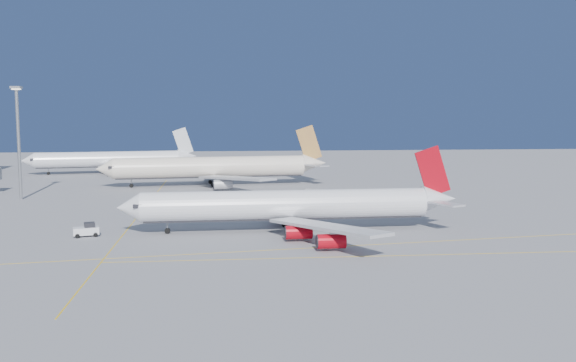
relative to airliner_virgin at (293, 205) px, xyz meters
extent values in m
plane|color=slate|center=(9.20, -8.40, -4.73)|extent=(500.00, 500.00, 0.00)
cube|color=#ECB60D|center=(14.20, -22.40, -4.72)|extent=(90.00, 0.18, 0.02)
cube|color=#ECB60D|center=(9.20, -14.40, -4.72)|extent=(118.86, 16.88, 0.02)
cube|color=#ECB60D|center=(-30.80, 21.60, -4.72)|extent=(0.18, 140.00, 0.02)
cylinder|color=white|center=(-1.38, -0.04, 0.16)|extent=(52.73, 6.97, 5.45)
cone|color=white|center=(-29.74, -0.86, 0.16)|extent=(4.38, 5.57, 5.45)
cone|color=white|center=(28.19, 0.82, 0.72)|extent=(6.72, 5.36, 5.18)
cube|color=black|center=(-27.96, -0.81, 0.72)|extent=(1.65, 5.22, 0.66)
cube|color=#B7B7BC|center=(3.82, -15.15, -1.34)|extent=(16.93, 26.37, 0.52)
cube|color=#B7B7BC|center=(2.94, 15.35, -1.34)|extent=(15.63, 26.81, 0.52)
cube|color=#A90714|center=(26.78, 0.77, 5.98)|extent=(7.23, 0.63, 9.94)
cylinder|color=gray|center=(-22.94, -0.66, -3.13)|extent=(0.23, 0.23, 2.16)
cylinder|color=black|center=(-22.94, -0.66, -4.21)|extent=(1.05, 0.69, 1.03)
cylinder|color=gray|center=(-0.33, -3.86, -3.13)|extent=(0.30, 0.30, 2.16)
cylinder|color=black|center=(-0.33, -3.86, -4.21)|extent=(1.06, 0.87, 1.03)
cylinder|color=gray|center=(-0.56, 3.84, -3.13)|extent=(0.30, 0.30, 2.16)
cylinder|color=black|center=(-0.56, 3.84, -4.21)|extent=(1.06, 0.87, 1.03)
cylinder|color=#A90714|center=(-0.12, -10.36, -3.10)|extent=(4.57, 2.48, 2.35)
cylinder|color=#A90714|center=(4.10, -18.41, -3.10)|extent=(4.57, 2.48, 2.35)
cylinder|color=#A90714|center=(-0.72, 10.33, -3.10)|extent=(4.57, 2.48, 2.35)
cylinder|color=#A90714|center=(3.03, 18.62, -3.10)|extent=(4.57, 2.48, 2.35)
cylinder|color=silver|center=(-16.46, 74.76, 0.84)|extent=(56.52, 12.47, 6.16)
cone|color=silver|center=(-46.73, 71.32, 0.84)|extent=(5.53, 6.67, 6.16)
cone|color=silver|center=(15.21, 78.36, 1.49)|extent=(8.18, 6.67, 5.85)
cube|color=black|center=(-44.69, 71.55, 1.49)|extent=(2.38, 6.01, 0.76)
cube|color=#B7B7BC|center=(-9.36, 58.49, -0.86)|extent=(20.94, 28.51, 0.59)
cube|color=#B7B7BC|center=(-13.19, 92.21, -0.86)|extent=(15.35, 30.37, 0.59)
cube|color=#A6723E|center=(13.60, 78.18, 7.51)|extent=(8.31, 1.42, 11.43)
cylinder|color=gray|center=(-39.34, 72.16, -2.89)|extent=(0.26, 0.26, 2.48)
cylinder|color=black|center=(-39.34, 72.16, -4.13)|extent=(1.27, 0.89, 1.19)
cylinder|color=gray|center=(-14.89, 70.53, -2.89)|extent=(0.35, 0.35, 2.48)
cylinder|color=black|center=(-14.89, 70.53, -4.13)|extent=(1.29, 1.10, 1.19)
cylinder|color=gray|center=(-15.88, 79.23, -2.89)|extent=(0.35, 0.35, 2.48)
cylinder|color=black|center=(-15.88, 79.23, -4.13)|extent=(1.29, 1.10, 1.19)
cylinder|color=#B7B7BC|center=(-12.77, 61.14, -2.88)|extent=(5.46, 3.27, 2.70)
cylinder|color=#B7B7BC|center=(-15.93, 88.86, -2.88)|extent=(5.46, 3.27, 2.70)
cylinder|color=white|center=(-53.50, 116.78, 0.31)|extent=(49.58, 13.84, 5.53)
cone|color=white|center=(-79.96, 112.21, 0.31)|extent=(5.32, 6.20, 5.53)
cone|color=white|center=(-25.78, 121.56, 0.90)|extent=(7.70, 6.35, 5.25)
cube|color=black|center=(-78.11, 112.53, 0.90)|extent=(2.45, 5.44, 0.69)
cube|color=#B7B7BC|center=(-46.50, 102.78, -1.21)|extent=(19.71, 24.60, 0.54)
cube|color=#B7B7BC|center=(-51.59, 132.31, -1.21)|extent=(12.32, 27.01, 0.54)
cube|color=silver|center=(-27.24, 121.31, 6.38)|extent=(7.56, 1.73, 10.44)
cylinder|color=gray|center=(-73.45, 113.34, -3.05)|extent=(0.24, 0.24, 2.27)
cylinder|color=black|center=(-73.45, 113.34, -4.18)|extent=(1.19, 0.87, 1.09)
cylinder|color=gray|center=(-51.86, 113.05, -3.05)|extent=(0.32, 0.32, 2.27)
cylinder|color=black|center=(-51.86, 113.05, -4.18)|extent=(1.22, 1.06, 1.09)
cylinder|color=gray|center=(-53.20, 120.84, -3.05)|extent=(0.32, 0.32, 2.27)
cylinder|color=black|center=(-53.20, 120.84, -4.18)|extent=(1.22, 1.06, 1.09)
cylinder|color=#B7B7BC|center=(-49.69, 104.93, -3.06)|extent=(5.09, 3.24, 2.47)
cylinder|color=#B7B7BC|center=(-53.88, 129.21, -3.06)|extent=(5.09, 3.24, 2.47)
cube|color=white|center=(-37.12, -1.85, -3.74)|extent=(4.82, 3.35, 1.31)
cube|color=black|center=(-36.49, -1.66, -2.76)|extent=(2.21, 2.28, 0.99)
cylinder|color=black|center=(-38.26, -3.39, -4.34)|extent=(0.84, 0.59, 0.77)
cylinder|color=black|center=(-38.91, -1.19, -4.34)|extent=(0.84, 0.59, 0.77)
cylinder|color=black|center=(-35.32, -2.51, -4.34)|extent=(0.84, 0.59, 0.77)
cylinder|color=black|center=(-35.98, -0.31, -4.34)|extent=(0.84, 0.59, 0.77)
cylinder|color=gray|center=(-63.42, 49.10, 9.15)|extent=(0.78, 0.78, 27.74)
cube|color=gray|center=(-63.42, 49.10, 23.24)|extent=(2.44, 2.44, 0.55)
cube|color=white|center=(-63.42, 49.10, 22.80)|extent=(1.78, 1.78, 0.28)
camera|label=1|loc=(-12.90, -116.78, 17.32)|focal=40.00mm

